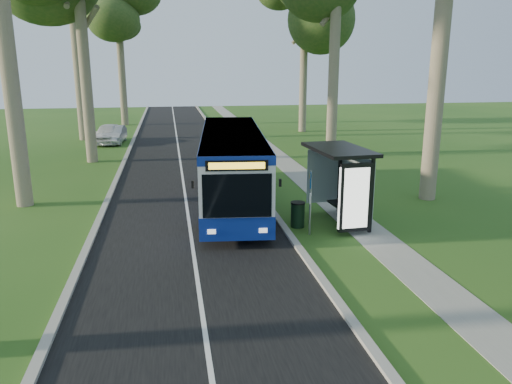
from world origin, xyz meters
TOP-DOWN VIEW (x-y plane):
  - ground at (0.00, 0.00)m, footprint 120.00×120.00m
  - road at (-3.50, 10.00)m, footprint 7.00×100.00m
  - kerb_east at (0.00, 10.00)m, footprint 0.25×100.00m
  - kerb_west at (-7.00, 10.00)m, footprint 0.25×100.00m
  - centre_line at (-3.50, 10.00)m, footprint 0.12×100.00m
  - footpath at (3.00, 10.00)m, footprint 1.50×100.00m
  - bus at (-1.44, 6.87)m, footprint 3.71×12.26m
  - bus_stop_sign at (0.77, 2.06)m, footprint 0.16×0.33m
  - bus_shelter at (2.35, 2.82)m, footprint 2.10×3.57m
  - litter_bin at (0.57, 3.02)m, footprint 0.56×0.56m
  - car_white at (-8.81, 25.68)m, footprint 2.39×4.67m
  - car_silver at (-8.37, 25.58)m, footprint 1.71×4.21m
  - tree_east_d at (8.00, 30.00)m, footprint 5.20×5.20m

SIDE VIEW (x-z plane):
  - ground at x=0.00m, z-range 0.00..0.00m
  - road at x=-3.50m, z-range 0.00..0.02m
  - footpath at x=3.00m, z-range 0.00..0.02m
  - centre_line at x=-3.50m, z-range 0.02..0.02m
  - kerb_east at x=0.00m, z-range 0.00..0.12m
  - kerb_west at x=-7.00m, z-range 0.00..0.12m
  - litter_bin at x=0.57m, z-range 0.01..0.99m
  - car_silver at x=-8.37m, z-range 0.00..1.36m
  - car_white at x=-8.81m, z-range 0.00..1.52m
  - bus_stop_sign at x=0.77m, z-range 0.30..2.70m
  - bus at x=-1.44m, z-range 0.06..3.26m
  - bus_shelter at x=2.35m, z-range 0.62..3.58m
  - tree_east_d at x=8.00m, z-range 3.58..18.42m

